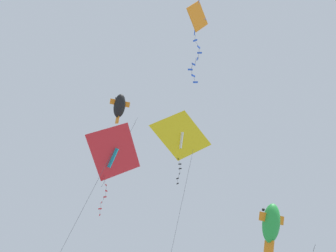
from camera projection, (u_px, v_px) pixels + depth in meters
kite_fish_mid_left at (271, 224)px, 19.92m from camera, size 2.28×1.60×6.67m
kite_delta_upper_right at (113, 152)px, 29.17m from camera, size 5.11×4.34×8.94m
kite_fish_near_left at (119, 106)px, 31.64m from camera, size 1.78×1.11×5.50m
kite_diamond_low_drifter at (197, 19)px, 21.70m from camera, size 1.15×0.73×3.50m
kite_delta_far_centre at (180, 136)px, 32.60m from camera, size 3.18×1.54×9.01m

